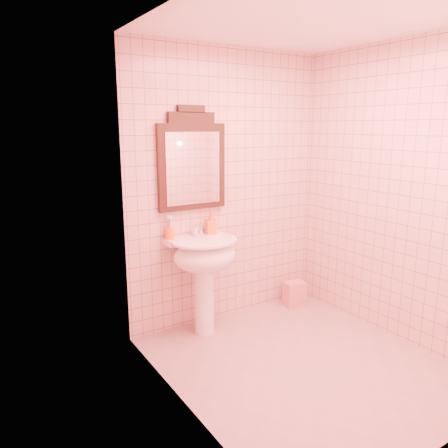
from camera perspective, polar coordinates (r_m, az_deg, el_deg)
floor at (r=3.62m, az=10.25°, el=-17.58°), size 2.20×2.20×0.00m
back_wall at (r=4.05m, az=0.45°, el=4.69°), size 2.00×0.02×2.50m
pedestal_sink at (r=3.79m, az=-2.58°, el=-4.99°), size 0.58×0.58×0.86m
faucet at (r=3.84m, az=-3.62°, el=-0.78°), size 0.04×0.16×0.11m
mirror at (r=3.81m, az=-4.21°, el=8.04°), size 0.64×0.06×0.89m
toothbrush_cup at (r=3.77m, az=-7.12°, el=-1.20°), size 0.08×0.08×0.18m
soap_dispenser at (r=3.92m, az=-1.71°, el=0.09°), size 0.10×0.11×0.19m
towel at (r=4.60m, az=9.19°, el=-8.98°), size 0.22×0.16×0.25m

